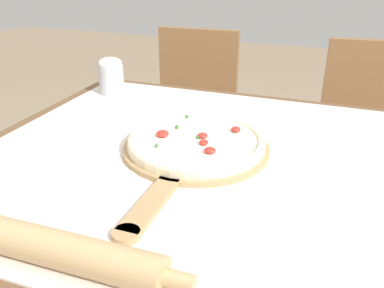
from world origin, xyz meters
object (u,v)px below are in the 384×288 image
Objects in this scene: rolling_pin at (54,248)px; pizza_peel at (193,152)px; chair_left at (193,112)px; flour_cup at (111,75)px; pizza at (196,141)px; chair_right at (365,134)px.

pizza_peel is at bearing 80.29° from rolling_pin.
chair_left is 7.18× the size of flour_cup.
chair_left is at bearing 79.97° from flour_cup.
flour_cup is (-0.10, -0.54, 0.31)m from chair_left.
pizza is 0.96m from chair_left.
rolling_pin is (-0.07, -0.43, 0.02)m from pizza_peel.
rolling_pin is (-0.07, -0.45, 0.00)m from pizza.
pizza_peel is 4.58× the size of flour_cup.
chair_right is at bearing 32.11° from flour_cup.
rolling_pin is at bearing -99.22° from pizza.
pizza is 0.45m from rolling_pin.
chair_right is (0.52, 1.31, -0.28)m from rolling_pin.
flour_cup is at bearing 142.61° from pizza.
pizza_peel is 0.54m from flour_cup.
pizza is at bearing -72.25° from chair_left.
pizza_peel is at bearing -90.04° from pizza.
flour_cup reaches higher than pizza_peel.
chair_left and chair_right have the same top height.
flour_cup is (-0.42, 0.34, 0.06)m from pizza_peel.
chair_left is 1.00× the size of chair_right.
chair_left is at bearing 175.13° from chair_right.
chair_left is 0.63m from flour_cup.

